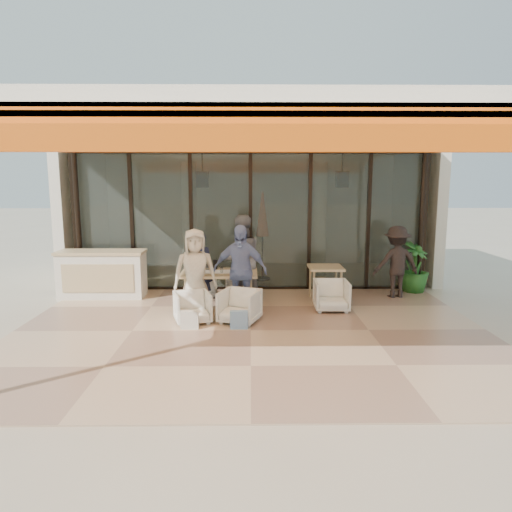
{
  "coord_description": "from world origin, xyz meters",
  "views": [
    {
      "loc": [
        -0.0,
        -7.4,
        2.53
      ],
      "look_at": [
        0.1,
        0.9,
        1.15
      ],
      "focal_mm": 32.0,
      "sensor_mm": 36.0,
      "label": 1
    }
  ],
  "objects": [
    {
      "name": "chair_near_right",
      "position": [
        -0.2,
        0.49,
        0.33
      ],
      "size": [
        0.82,
        0.79,
        0.67
      ],
      "primitive_type": "imported",
      "rotation": [
        0.0,
        0.0,
        -0.35
      ],
      "color": "white",
      "rests_on": "ground"
    },
    {
      "name": "diner_periwinkle",
      "position": [
        -0.2,
        0.99,
        0.86
      ],
      "size": [
        1.06,
        0.56,
        1.72
      ],
      "primitive_type": "imported",
      "rotation": [
        0.0,
        0.0,
        -0.14
      ],
      "color": "#6A7CB1",
      "rests_on": "ground"
    },
    {
      "name": "chair_near_left",
      "position": [
        -1.04,
        0.49,
        0.31
      ],
      "size": [
        0.75,
        0.72,
        0.63
      ],
      "primitive_type": "imported",
      "rotation": [
        0.0,
        0.0,
        0.29
      ],
      "color": "white",
      "rests_on": "ground"
    },
    {
      "name": "diner_navy",
      "position": [
        -1.04,
        1.89,
        0.74
      ],
      "size": [
        0.59,
        0.44,
        1.48
      ],
      "primitive_type": "imported",
      "rotation": [
        0.0,
        0.0,
        2.98
      ],
      "color": "#171D32",
      "rests_on": "ground"
    },
    {
      "name": "chair_far_left",
      "position": [
        -1.04,
        2.39,
        0.29
      ],
      "size": [
        0.59,
        0.55,
        0.58
      ],
      "primitive_type": "imported",
      "rotation": [
        0.0,
        0.0,
        3.18
      ],
      "color": "white",
      "rests_on": "ground"
    },
    {
      "name": "tote_bag_blue",
      "position": [
        -0.2,
        0.09,
        0.17
      ],
      "size": [
        0.3,
        0.1,
        0.34
      ],
      "primitive_type": "cube",
      "color": "#99BFD8",
      "rests_on": "ground"
    },
    {
      "name": "host_counter",
      "position": [
        -3.21,
        2.3,
        0.53
      ],
      "size": [
        1.85,
        0.65,
        1.04
      ],
      "color": "silver",
      "rests_on": "ground"
    },
    {
      "name": "side_chair",
      "position": [
        1.58,
        1.24,
        0.34
      ],
      "size": [
        0.67,
        0.63,
        0.67
      ],
      "primitive_type": "imported",
      "rotation": [
        0.0,
        0.0,
        -0.02
      ],
      "color": "white",
      "rests_on": "ground"
    },
    {
      "name": "glass_storefront",
      "position": [
        0.0,
        3.0,
        1.6
      ],
      "size": [
        8.08,
        0.1,
        3.2
      ],
      "color": "#9EADA3",
      "rests_on": "ground"
    },
    {
      "name": "diner_grey",
      "position": [
        -0.2,
        1.89,
        0.92
      ],
      "size": [
        1.05,
        0.91,
        1.84
      ],
      "primitive_type": "imported",
      "rotation": [
        0.0,
        0.0,
        3.42
      ],
      "color": "slate",
      "rests_on": "ground"
    },
    {
      "name": "tote_bag_cream",
      "position": [
        -1.04,
        0.09,
        0.17
      ],
      "size": [
        0.3,
        0.1,
        0.34
      ],
      "primitive_type": "cube",
      "color": "silver",
      "rests_on": "ground"
    },
    {
      "name": "side_table",
      "position": [
        1.58,
        1.99,
        0.64
      ],
      "size": [
        0.7,
        0.7,
        0.74
      ],
      "color": "tan",
      "rests_on": "ground"
    },
    {
      "name": "interior_block",
      "position": [
        0.01,
        5.31,
        2.23
      ],
      "size": [
        9.05,
        3.62,
        3.52
      ],
      "color": "silver",
      "rests_on": "ground"
    },
    {
      "name": "dining_table",
      "position": [
        -0.63,
        1.45,
        0.69
      ],
      "size": [
        1.5,
        0.9,
        0.93
      ],
      "color": "tan",
      "rests_on": "ground"
    },
    {
      "name": "diner_cream",
      "position": [
        -1.04,
        0.99,
        0.82
      ],
      "size": [
        0.88,
        0.66,
        1.65
      ],
      "primitive_type": "imported",
      "rotation": [
        0.0,
        0.0,
        0.18
      ],
      "color": "beige",
      "rests_on": "ground"
    },
    {
      "name": "potted_palm",
      "position": [
        3.72,
        2.71,
        0.58
      ],
      "size": [
        0.92,
        0.92,
        1.16
      ],
      "primitive_type": "imported",
      "rotation": [
        0.0,
        0.0,
        0.76
      ],
      "color": "#1E5919",
      "rests_on": "ground"
    },
    {
      "name": "terrace_structure",
      "position": [
        0.0,
        -0.26,
        3.25
      ],
      "size": [
        8.0,
        6.0,
        3.4
      ],
      "color": "silver",
      "rests_on": "ground"
    },
    {
      "name": "standing_woman",
      "position": [
        3.15,
        2.24,
        0.79
      ],
      "size": [
        1.09,
        0.73,
        1.57
      ],
      "primitive_type": "imported",
      "rotation": [
        0.0,
        0.0,
        3.29
      ],
      "color": "black",
      "rests_on": "ground"
    },
    {
      "name": "chair_far_right",
      "position": [
        -0.2,
        2.39,
        0.3
      ],
      "size": [
        0.67,
        0.64,
        0.6
      ],
      "primitive_type": "imported",
      "rotation": [
        0.0,
        0.0,
        2.96
      ],
      "color": "white",
      "rests_on": "ground"
    },
    {
      "name": "terrace_floor",
      "position": [
        0.0,
        0.0,
        0.01
      ],
      "size": [
        8.0,
        6.0,
        0.01
      ],
      "primitive_type": "cube",
      "color": "tan",
      "rests_on": "ground"
    },
    {
      "name": "ground",
      "position": [
        0.0,
        0.0,
        0.0
      ],
      "size": [
        70.0,
        70.0,
        0.0
      ],
      "primitive_type": "plane",
      "color": "#C6B293",
      "rests_on": "ground"
    }
  ]
}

